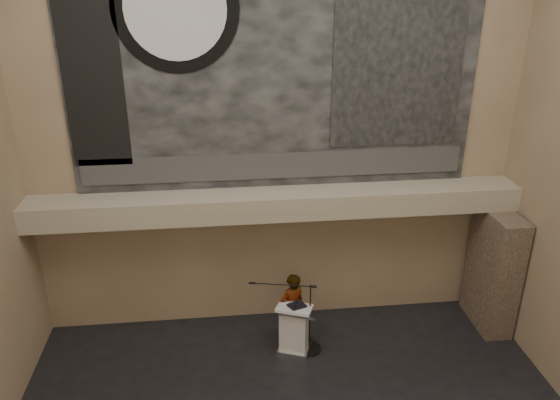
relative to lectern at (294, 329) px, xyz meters
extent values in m
cube|color=#816A52|center=(-0.23, 1.38, 3.70)|extent=(10.00, 0.02, 8.50)
cube|color=gray|center=(-0.23, 0.98, 2.40)|extent=(10.00, 0.80, 0.50)
cylinder|color=#B2893D|center=(-1.83, 0.93, 2.12)|extent=(0.04, 0.04, 0.06)
cylinder|color=#B2893D|center=(1.67, 0.93, 2.12)|extent=(0.04, 0.04, 0.06)
cube|color=black|center=(-0.23, 1.35, 5.15)|extent=(8.00, 0.05, 5.00)
cube|color=#303030|center=(-0.23, 1.31, 3.10)|extent=(7.76, 0.02, 0.55)
cylinder|color=black|center=(-2.03, 1.31, 6.15)|extent=(2.30, 0.02, 2.30)
cylinder|color=silver|center=(-2.03, 1.29, 6.15)|extent=(1.84, 0.02, 1.84)
cube|color=black|center=(2.17, 1.31, 5.25)|extent=(2.60, 0.02, 3.60)
cube|color=black|center=(-3.63, 1.31, 4.85)|extent=(1.10, 0.02, 3.20)
cube|color=#443529|center=(4.42, 0.53, 0.80)|extent=(0.60, 1.40, 2.70)
cube|color=silver|center=(0.00, 0.00, -0.51)|extent=(0.75, 0.66, 0.08)
cube|color=white|center=(0.00, 0.00, 0.01)|extent=(0.65, 0.55, 0.96)
cube|color=white|center=(0.00, -0.02, 0.52)|extent=(0.83, 0.71, 0.13)
cube|color=black|center=(0.05, -0.01, 0.56)|extent=(0.41, 0.38, 0.04)
cube|color=silver|center=(-0.13, -0.04, 0.55)|extent=(0.28, 0.35, 0.00)
imported|color=silver|center=(0.00, 0.33, 0.27)|extent=(0.71, 0.60, 1.64)
cylinder|color=black|center=(0.33, 0.02, -0.54)|extent=(0.52, 0.52, 0.02)
cylinder|color=black|center=(0.33, 0.02, 0.23)|extent=(0.03, 0.03, 1.58)
cylinder|color=black|center=(-0.25, 0.15, 0.98)|extent=(1.28, 0.31, 0.02)
camera|label=1|loc=(-1.31, -9.12, 6.89)|focal=35.00mm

